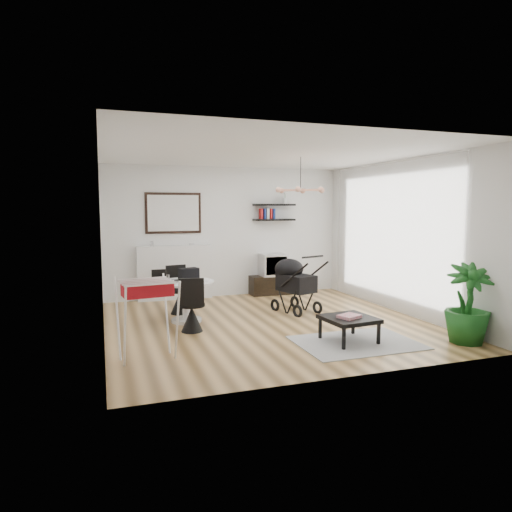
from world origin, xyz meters
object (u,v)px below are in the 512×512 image
object	(u,v)px
dining_table	(186,295)
coffee_table	(349,320)
drying_rack	(147,318)
potted_plant	(468,303)
tv_console	(275,285)
crt_tv	(273,265)
fireplace	(175,266)
stroller	(294,286)

from	to	relation	value
dining_table	coffee_table	xyz separation A→B (m)	(1.93, -1.85, -0.13)
drying_rack	potted_plant	world-z (taller)	potted_plant
tv_console	drying_rack	size ratio (longest dim) A/B	1.09
crt_tv	potted_plant	world-z (taller)	potted_plant
fireplace	dining_table	xyz separation A→B (m)	(-0.12, -1.90, -0.24)
dining_table	drying_rack	xyz separation A→B (m)	(-0.78, -1.71, 0.08)
stroller	potted_plant	distance (m)	2.95
drying_rack	potted_plant	bearing A→B (deg)	-17.11
crt_tv	coffee_table	distance (m)	3.65
fireplace	tv_console	bearing A→B (deg)	-3.30
dining_table	potted_plant	xyz separation A→B (m)	(3.45, -2.41, 0.11)
drying_rack	coffee_table	size ratio (longest dim) A/B	1.36
drying_rack	fireplace	bearing A→B (deg)	68.38
drying_rack	coffee_table	distance (m)	2.73
fireplace	crt_tv	world-z (taller)	fireplace
crt_tv	fireplace	bearing A→B (deg)	176.52
fireplace	drying_rack	distance (m)	3.72
crt_tv	coffee_table	xyz separation A→B (m)	(-0.26, -3.63, -0.33)
coffee_table	potted_plant	distance (m)	1.63
crt_tv	potted_plant	size ratio (longest dim) A/B	0.50
tv_console	crt_tv	bearing A→B (deg)	-176.61
crt_tv	potted_plant	bearing A→B (deg)	-73.29
drying_rack	stroller	world-z (taller)	stroller
stroller	crt_tv	bearing A→B (deg)	64.24
coffee_table	potted_plant	size ratio (longest dim) A/B	0.66
drying_rack	coffee_table	bearing A→B (deg)	-10.70
stroller	potted_plant	world-z (taller)	potted_plant
fireplace	potted_plant	world-z (taller)	fireplace
tv_console	drying_rack	distance (m)	4.63
crt_tv	tv_console	bearing A→B (deg)	3.39
fireplace	stroller	distance (m)	2.57
dining_table	stroller	size ratio (longest dim) A/B	0.86
fireplace	coffee_table	xyz separation A→B (m)	(1.81, -3.75, -0.37)
fireplace	potted_plant	size ratio (longest dim) A/B	1.96
crt_tv	stroller	distance (m)	1.67
tv_console	drying_rack	bearing A→B (deg)	-130.98
crt_tv	stroller	xyz separation A→B (m)	(-0.22, -1.64, -0.19)
tv_console	potted_plant	distance (m)	4.38
stroller	coffee_table	bearing A→B (deg)	-109.26
fireplace	coffee_table	distance (m)	4.19
tv_console	potted_plant	bearing A→B (deg)	-74.00
dining_table	stroller	world-z (taller)	stroller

